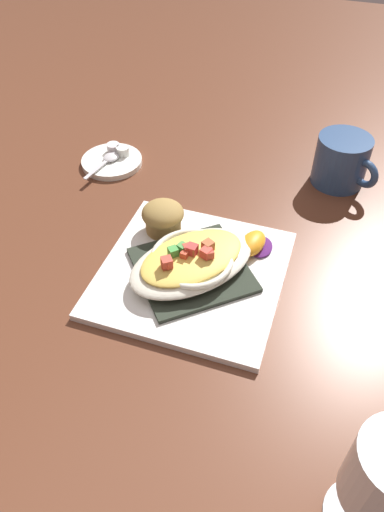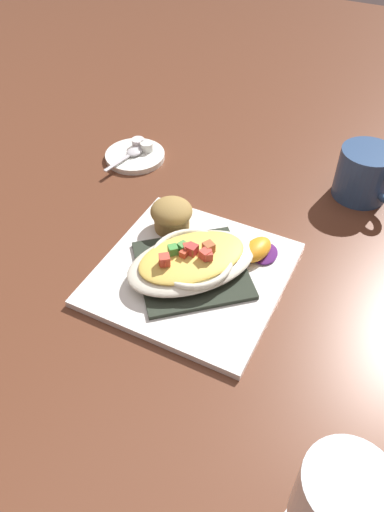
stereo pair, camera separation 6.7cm
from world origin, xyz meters
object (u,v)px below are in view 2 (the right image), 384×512
Objects in this scene: spoon at (133,153)px; coffee_mug at (364,176)px; muffin at (172,215)px; orange_garnish at (258,250)px; creamer_cup_1 at (138,143)px; creamer_saucer at (135,156)px; creamer_cup_0 at (147,147)px; stemmed_glass at (338,505)px; square_plate at (192,274)px; gratin_dish at (192,260)px.

coffee_mug is at bearing -168.85° from spoon.
muffin is 1.02× the size of orange_garnish.
creamer_cup_1 is (0.41, 0.05, -0.02)m from coffee_mug.
creamer_saucer is (0.40, 0.07, -0.03)m from coffee_mug.
creamer_cup_0 is at bearing -50.03° from muffin.
creamer_cup_0 is at bearing -46.45° from stemmed_glass.
square_plate is at bearing 131.40° from creamer_cup_0.
muffin is (0.07, -0.07, 0.00)m from gratin_dish.
orange_garnish is 0.57× the size of creamer_saucer.
creamer_saucer is at bearing 10.47° from coffee_mug.
creamer_saucer is 0.03m from creamer_cup_0.
muffin reaches higher than creamer_cup_0.
coffee_mug is 0.39m from creamer_cup_0.
square_plate is at bearing 44.38° from orange_garnish.
creamer_cup_1 is at bearing -46.38° from gratin_dish.
stemmed_glass is 1.28× the size of creamer_saucer.
creamer_cup_1 is at bearing 7.00° from coffee_mug.
muffin is 0.22m from creamer_saucer.
muffin is 0.22m from spoon.
gratin_dish is at bearing 136.51° from spoon.
creamer_cup_0 is (-0.02, -0.03, 0.00)m from spoon.
muffin is 2.67× the size of creamer_cup_0.
creamer_saucer is (0.23, -0.22, -0.03)m from gratin_dish.
spoon is (0.23, -0.22, -0.02)m from gratin_dish.
creamer_cup_1 is at bearing -74.59° from creamer_saucer.
coffee_mug is 4.62× the size of creamer_cup_0.
spoon is at bearing 79.63° from creamer_saucer.
gratin_dish is 0.32m from spoon.
gratin_dish is at bearing 135.73° from creamer_saucer.
orange_garnish reaches higher than creamer_cup_0.
coffee_mug reaches higher than spoon.
gratin_dish reaches higher than creamer_saucer.
spoon is at bearing 58.24° from creamer_cup_0.
muffin is 0.66× the size of spoon.
spoon is at bearing -42.62° from muffin.
muffin is 0.58× the size of coffee_mug.
creamer_cup_1 is (0.17, -0.18, -0.02)m from muffin.
muffin is 0.33m from coffee_mug.
stemmed_glass reaches higher than creamer_cup_1.
creamer_cup_0 is (0.15, -0.17, -0.02)m from muffin.
coffee_mug is (-0.24, -0.23, 0.00)m from muffin.
creamer_cup_0 is 1.00× the size of creamer_cup_1.
square_plate is 10.58× the size of creamer_cup_1.
square_plate is 2.29× the size of coffee_mug.
gratin_dish is 9.09× the size of creamer_cup_0.
stemmed_glass is (-0.26, 0.25, 0.06)m from gratin_dish.
coffee_mug is at bearing -169.53° from creamer_saucer.
square_plate is at bearing 136.53° from spoon.
gratin_dish is 0.36m from stemmed_glass.
creamer_cup_0 is 0.02m from creamer_cup_1.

